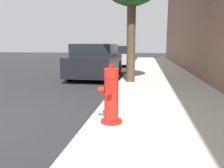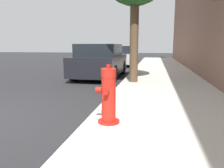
% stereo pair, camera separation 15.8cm
% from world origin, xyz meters
% --- Properties ---
extents(sidewalk_slab, '(2.84, 40.00, 0.15)m').
position_xyz_m(sidewalk_slab, '(3.31, 0.00, 0.07)').
color(sidewalk_slab, beige).
rests_on(sidewalk_slab, ground_plane).
extents(fire_hydrant, '(0.37, 0.37, 0.91)m').
position_xyz_m(fire_hydrant, '(2.28, 0.09, 0.57)').
color(fire_hydrant, red).
rests_on(fire_hydrant, sidewalk_slab).
extents(parked_car_near, '(1.77, 3.84, 1.41)m').
position_xyz_m(parked_car_near, '(0.68, 5.95, 0.69)').
color(parked_car_near, black).
rests_on(parked_car_near, ground_plane).
extents(parked_car_mid, '(1.76, 4.08, 1.34)m').
position_xyz_m(parked_car_mid, '(0.84, 12.12, 0.66)').
color(parked_car_mid, '#B7B7BC').
rests_on(parked_car_mid, ground_plane).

